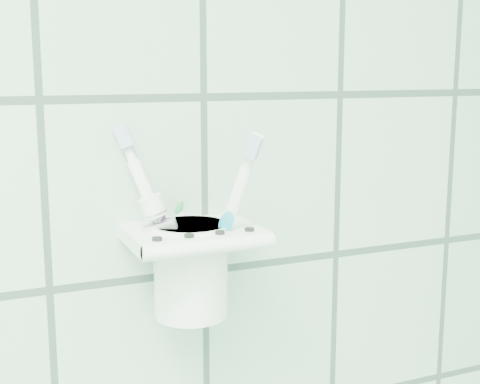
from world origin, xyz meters
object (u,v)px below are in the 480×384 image
object	(u,v)px
holder_bracket	(192,236)
toothbrush_pink	(197,213)
toothbrush_blue	(178,202)
toothbrush_orange	(198,211)
toothpaste_tube	(189,242)
cup	(191,266)

from	to	relation	value
holder_bracket	toothbrush_pink	size ratio (longest dim) A/B	0.65
toothbrush_blue	toothbrush_orange	xyz separation A→B (m)	(0.02, -0.01, -0.01)
holder_bracket	toothbrush_orange	size ratio (longest dim) A/B	0.67
holder_bracket	toothpaste_tube	size ratio (longest dim) A/B	0.98
cup	toothpaste_tube	size ratio (longest dim) A/B	0.72
holder_bracket	cup	xyz separation A→B (m)	(-0.00, 0.00, -0.03)
toothbrush_blue	holder_bracket	bearing A→B (deg)	-30.65
cup	toothbrush_orange	bearing A→B (deg)	24.03
holder_bracket	toothbrush_orange	distance (m)	0.03
toothbrush_blue	toothpaste_tube	bearing A→B (deg)	-51.55
cup	toothbrush_pink	distance (m)	0.06
cup	toothbrush_blue	world-z (taller)	toothbrush_blue
toothpaste_tube	cup	bearing A→B (deg)	87.88
toothbrush_blue	toothpaste_tube	world-z (taller)	toothbrush_blue
cup	toothbrush_orange	distance (m)	0.06
cup	toothbrush_pink	bearing A→B (deg)	-82.67
holder_bracket	toothbrush_orange	world-z (taller)	toothbrush_orange
cup	toothpaste_tube	world-z (taller)	toothpaste_tube
cup	toothbrush_blue	distance (m)	0.07
toothbrush_pink	toothpaste_tube	xyz separation A→B (m)	(-0.01, 0.01, -0.03)
cup	holder_bracket	bearing A→B (deg)	-79.87
holder_bracket	toothbrush_blue	size ratio (longest dim) A/B	0.62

